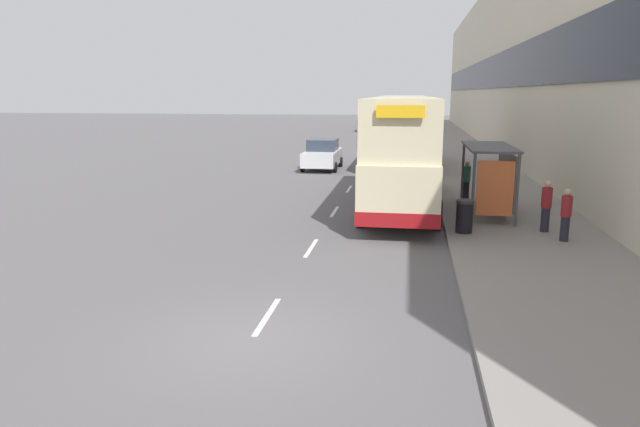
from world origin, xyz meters
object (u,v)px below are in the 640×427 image
(pedestrian_at_shelter, at_px, (546,206))
(pedestrian_1, at_px, (466,180))
(double_decker_bus_ahead, at_px, (402,130))
(car_2, at_px, (370,120))
(car_1, at_px, (408,122))
(double_decker_bus_near, at_px, (402,150))
(car_0, at_px, (367,124))
(bus_shelter, at_px, (494,168))
(pedestrian_2, at_px, (566,215))
(car_3, at_px, (322,154))
(litter_bin, at_px, (464,216))

(pedestrian_at_shelter, height_order, pedestrian_1, pedestrian_at_shelter)
(double_decker_bus_ahead, bearing_deg, car_2, 96.47)
(car_1, bearing_deg, pedestrian_at_shelter, -85.36)
(double_decker_bus_near, distance_m, car_0, 46.27)
(bus_shelter, height_order, car_2, bus_shelter)
(car_1, bearing_deg, car_0, -124.84)
(bus_shelter, distance_m, car_2, 58.42)
(car_0, xyz_separation_m, car_1, (4.77, 6.86, -0.02))
(double_decker_bus_ahead, height_order, car_0, double_decker_bus_ahead)
(pedestrian_2, bearing_deg, pedestrian_1, 109.93)
(double_decker_bus_near, distance_m, double_decker_bus_ahead, 12.55)
(car_3, bearing_deg, pedestrian_at_shelter, 122.24)
(car_3, height_order, pedestrian_1, car_3)
(pedestrian_at_shelter, bearing_deg, car_1, 94.64)
(double_decker_bus_near, relative_size, pedestrian_2, 7.11)
(car_0, relative_size, car_3, 0.95)
(car_2, distance_m, pedestrian_2, 62.01)
(double_decker_bus_near, bearing_deg, double_decker_bus_ahead, 90.74)
(bus_shelter, distance_m, pedestrian_1, 3.15)
(car_1, relative_size, pedestrian_2, 2.51)
(double_decker_bus_near, height_order, pedestrian_2, double_decker_bus_near)
(bus_shelter, bearing_deg, car_1, 93.43)
(car_3, distance_m, pedestrian_1, 12.33)
(car_2, bearing_deg, car_0, 92.07)
(double_decker_bus_near, distance_m, pedestrian_2, 7.13)
(double_decker_bus_ahead, height_order, pedestrian_2, double_decker_bus_ahead)
(car_2, bearing_deg, pedestrian_at_shelter, 99.22)
(double_decker_bus_near, distance_m, pedestrian_at_shelter, 6.14)
(double_decker_bus_near, distance_m, litter_bin, 5.08)
(car_0, bearing_deg, pedestrian_at_shelter, 100.65)
(car_0, bearing_deg, car_1, -124.84)
(car_0, bearing_deg, pedestrian_1, 99.40)
(bus_shelter, bearing_deg, pedestrian_1, 102.47)
(car_3, xyz_separation_m, litter_bin, (6.90, -15.52, -0.21))
(car_2, height_order, litter_bin, car_2)
(car_2, bearing_deg, car_1, 146.81)
(double_decker_bus_ahead, bearing_deg, double_decker_bus_near, -89.26)
(car_2, bearing_deg, car_3, 90.37)
(car_0, bearing_deg, bus_shelter, 99.59)
(double_decker_bus_near, bearing_deg, car_3, 113.35)
(car_1, height_order, car_2, car_2)
(double_decker_bus_near, relative_size, car_0, 2.71)
(bus_shelter, xyz_separation_m, pedestrian_1, (-0.65, 2.95, -0.90))
(car_2, bearing_deg, pedestrian_1, 98.05)
(double_decker_bus_ahead, bearing_deg, car_0, 97.79)
(bus_shelter, bearing_deg, car_3, 122.49)
(car_0, xyz_separation_m, car_2, (-0.37, 10.22, 0.04))
(pedestrian_2, bearing_deg, car_0, 100.76)
(pedestrian_at_shelter, bearing_deg, double_decker_bus_near, 140.50)
(litter_bin, bearing_deg, car_0, 97.71)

